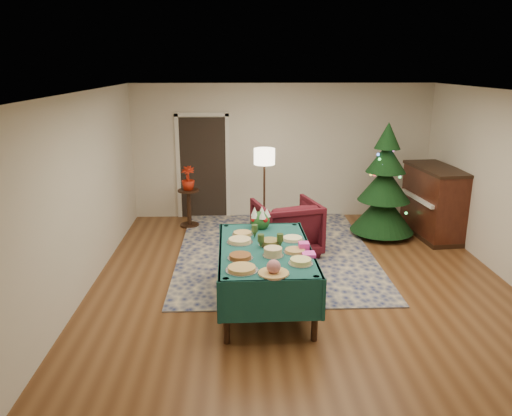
{
  "coord_description": "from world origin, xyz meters",
  "views": [
    {
      "loc": [
        -0.89,
        -6.48,
        3.05
      ],
      "look_at": [
        -0.63,
        0.58,
        1.01
      ],
      "focal_mm": 35.0,
      "sensor_mm": 36.0,
      "label": 1
    }
  ],
  "objects_px": {
    "piano": "(434,203)",
    "buffet_table": "(265,259)",
    "side_table": "(189,209)",
    "armchair": "(287,225)",
    "gift_box": "(304,246)",
    "potted_plant": "(188,183)",
    "floor_lamp": "(264,162)",
    "christmas_tree": "(384,186)"
  },
  "relations": [
    {
      "from": "buffet_table",
      "to": "side_table",
      "type": "distance_m",
      "value": 3.61
    },
    {
      "from": "buffet_table",
      "to": "armchair",
      "type": "distance_m",
      "value": 1.91
    },
    {
      "from": "floor_lamp",
      "to": "potted_plant",
      "type": "bearing_deg",
      "value": 165.08
    },
    {
      "from": "side_table",
      "to": "gift_box",
      "type": "bearing_deg",
      "value": -62.95
    },
    {
      "from": "side_table",
      "to": "piano",
      "type": "distance_m",
      "value": 4.58
    },
    {
      "from": "piano",
      "to": "buffet_table",
      "type": "bearing_deg",
      "value": -140.56
    },
    {
      "from": "floor_lamp",
      "to": "side_table",
      "type": "distance_m",
      "value": 1.79
    },
    {
      "from": "armchair",
      "to": "floor_lamp",
      "type": "bearing_deg",
      "value": -90.03
    },
    {
      "from": "armchair",
      "to": "christmas_tree",
      "type": "distance_m",
      "value": 2.06
    },
    {
      "from": "side_table",
      "to": "potted_plant",
      "type": "distance_m",
      "value": 0.5
    },
    {
      "from": "christmas_tree",
      "to": "floor_lamp",
      "type": "bearing_deg",
      "value": 171.66
    },
    {
      "from": "gift_box",
      "to": "christmas_tree",
      "type": "xyz_separation_m",
      "value": [
        1.81,
        2.78,
        0.09
      ]
    },
    {
      "from": "christmas_tree",
      "to": "gift_box",
      "type": "bearing_deg",
      "value": -123.12
    },
    {
      "from": "armchair",
      "to": "christmas_tree",
      "type": "height_order",
      "value": "christmas_tree"
    },
    {
      "from": "gift_box",
      "to": "side_table",
      "type": "distance_m",
      "value": 3.93
    },
    {
      "from": "floor_lamp",
      "to": "side_table",
      "type": "bearing_deg",
      "value": 165.08
    },
    {
      "from": "buffet_table",
      "to": "potted_plant",
      "type": "bearing_deg",
      "value": 111.07
    },
    {
      "from": "armchair",
      "to": "floor_lamp",
      "type": "relative_size",
      "value": 0.63
    },
    {
      "from": "armchair",
      "to": "buffet_table",
      "type": "bearing_deg",
      "value": 60.66
    },
    {
      "from": "buffet_table",
      "to": "armchair",
      "type": "height_order",
      "value": "armchair"
    },
    {
      "from": "armchair",
      "to": "potted_plant",
      "type": "xyz_separation_m",
      "value": [
        -1.75,
        1.51,
        0.36
      ]
    },
    {
      "from": "christmas_tree",
      "to": "piano",
      "type": "relative_size",
      "value": 1.35
    },
    {
      "from": "buffet_table",
      "to": "floor_lamp",
      "type": "xyz_separation_m",
      "value": [
        0.14,
        2.98,
        0.7
      ]
    },
    {
      "from": "gift_box",
      "to": "armchair",
      "type": "distance_m",
      "value": 1.99
    },
    {
      "from": "floor_lamp",
      "to": "potted_plant",
      "type": "relative_size",
      "value": 3.49
    },
    {
      "from": "potted_plant",
      "to": "piano",
      "type": "relative_size",
      "value": 0.29
    },
    {
      "from": "side_table",
      "to": "piano",
      "type": "bearing_deg",
      "value": -8.94
    },
    {
      "from": "armchair",
      "to": "side_table",
      "type": "height_order",
      "value": "armchair"
    },
    {
      "from": "floor_lamp",
      "to": "potted_plant",
      "type": "xyz_separation_m",
      "value": [
        -1.44,
        0.38,
        -0.48
      ]
    },
    {
      "from": "buffet_table",
      "to": "christmas_tree",
      "type": "xyz_separation_m",
      "value": [
        2.29,
        2.66,
        0.3
      ]
    },
    {
      "from": "piano",
      "to": "potted_plant",
      "type": "bearing_deg",
      "value": 171.06
    },
    {
      "from": "buffet_table",
      "to": "floor_lamp",
      "type": "distance_m",
      "value": 3.06
    },
    {
      "from": "armchair",
      "to": "side_table",
      "type": "xyz_separation_m",
      "value": [
        -1.75,
        1.51,
        -0.14
      ]
    },
    {
      "from": "buffet_table",
      "to": "side_table",
      "type": "bearing_deg",
      "value": 111.07
    },
    {
      "from": "side_table",
      "to": "piano",
      "type": "relative_size",
      "value": 0.48
    },
    {
      "from": "floor_lamp",
      "to": "piano",
      "type": "bearing_deg",
      "value": -6.06
    },
    {
      "from": "armchair",
      "to": "side_table",
      "type": "distance_m",
      "value": 2.32
    },
    {
      "from": "armchair",
      "to": "christmas_tree",
      "type": "bearing_deg",
      "value": -171.59
    },
    {
      "from": "armchair",
      "to": "floor_lamp",
      "type": "distance_m",
      "value": 1.44
    },
    {
      "from": "potted_plant",
      "to": "floor_lamp",
      "type": "bearing_deg",
      "value": -14.92
    },
    {
      "from": "side_table",
      "to": "potted_plant",
      "type": "xyz_separation_m",
      "value": [
        0.0,
        0.0,
        0.5
      ]
    },
    {
      "from": "potted_plant",
      "to": "christmas_tree",
      "type": "distance_m",
      "value": 3.66
    }
  ]
}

